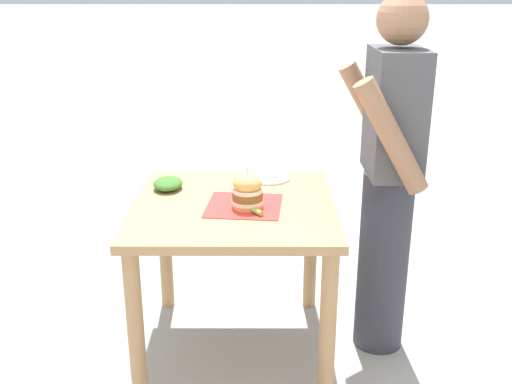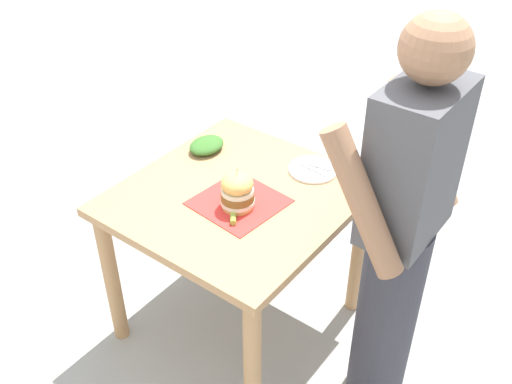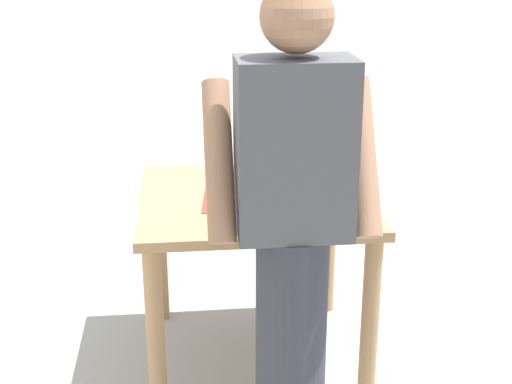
{
  "view_description": "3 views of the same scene",
  "coord_description": "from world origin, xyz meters",
  "px_view_note": "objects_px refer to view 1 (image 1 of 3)",
  "views": [
    {
      "loc": [
        2.55,
        0.11,
        1.74
      ],
      "look_at": [
        0.0,
        0.1,
        0.83
      ],
      "focal_mm": 42.0,
      "sensor_mm": 36.0,
      "label": 1
    },
    {
      "loc": [
        1.58,
        1.29,
        2.26
      ],
      "look_at": [
        0.0,
        0.1,
        0.83
      ],
      "focal_mm": 42.0,
      "sensor_mm": 36.0,
      "label": 2
    },
    {
      "loc": [
        0.29,
        2.8,
        1.78
      ],
      "look_at": [
        0.0,
        0.1,
        0.83
      ],
      "focal_mm": 50.0,
      "sensor_mm": 36.0,
      "label": 3
    }
  ],
  "objects_px": {
    "side_plate_with_forks": "(269,178)",
    "side_salad": "(168,183)",
    "patio_table": "(234,229)",
    "sandwich": "(247,191)",
    "pickle_spear": "(256,211)",
    "diner_across_table": "(389,176)"
  },
  "relations": [
    {
      "from": "patio_table",
      "to": "sandwich",
      "type": "bearing_deg",
      "value": 40.09
    },
    {
      "from": "patio_table",
      "to": "sandwich",
      "type": "relative_size",
      "value": 4.99
    },
    {
      "from": "pickle_spear",
      "to": "side_salad",
      "type": "xyz_separation_m",
      "value": [
        -0.34,
        -0.43,
        0.01
      ]
    },
    {
      "from": "side_salad",
      "to": "diner_across_table",
      "type": "xyz_separation_m",
      "value": [
        0.13,
        1.04,
        0.08
      ]
    },
    {
      "from": "patio_table",
      "to": "pickle_spear",
      "type": "relative_size",
      "value": 12.85
    },
    {
      "from": "sandwich",
      "to": "pickle_spear",
      "type": "distance_m",
      "value": 0.11
    },
    {
      "from": "patio_table",
      "to": "side_plate_with_forks",
      "type": "relative_size",
      "value": 4.34
    },
    {
      "from": "sandwich",
      "to": "side_plate_with_forks",
      "type": "xyz_separation_m",
      "value": [
        -0.41,
        0.1,
        -0.07
      ]
    },
    {
      "from": "side_salad",
      "to": "pickle_spear",
      "type": "bearing_deg",
      "value": 51.95
    },
    {
      "from": "side_plate_with_forks",
      "to": "side_salad",
      "type": "bearing_deg",
      "value": -72.53
    },
    {
      "from": "diner_across_table",
      "to": "pickle_spear",
      "type": "bearing_deg",
      "value": -71.31
    },
    {
      "from": "patio_table",
      "to": "diner_across_table",
      "type": "bearing_deg",
      "value": 94.24
    },
    {
      "from": "patio_table",
      "to": "side_plate_with_forks",
      "type": "xyz_separation_m",
      "value": [
        -0.34,
        0.16,
        0.14
      ]
    },
    {
      "from": "patio_table",
      "to": "diner_across_table",
      "type": "distance_m",
      "value": 0.75
    },
    {
      "from": "diner_across_table",
      "to": "patio_table",
      "type": "bearing_deg",
      "value": -85.76
    },
    {
      "from": "patio_table",
      "to": "side_plate_with_forks",
      "type": "distance_m",
      "value": 0.4
    },
    {
      "from": "pickle_spear",
      "to": "diner_across_table",
      "type": "distance_m",
      "value": 0.65
    },
    {
      "from": "sandwich",
      "to": "pickle_spear",
      "type": "relative_size",
      "value": 2.57
    },
    {
      "from": "sandwich",
      "to": "side_salad",
      "type": "distance_m",
      "value": 0.47
    },
    {
      "from": "pickle_spear",
      "to": "patio_table",
      "type": "bearing_deg",
      "value": -146.19
    },
    {
      "from": "side_plate_with_forks",
      "to": "side_salad",
      "type": "distance_m",
      "value": 0.51
    },
    {
      "from": "sandwich",
      "to": "side_salad",
      "type": "xyz_separation_m",
      "value": [
        -0.26,
        -0.39,
        -0.05
      ]
    }
  ]
}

